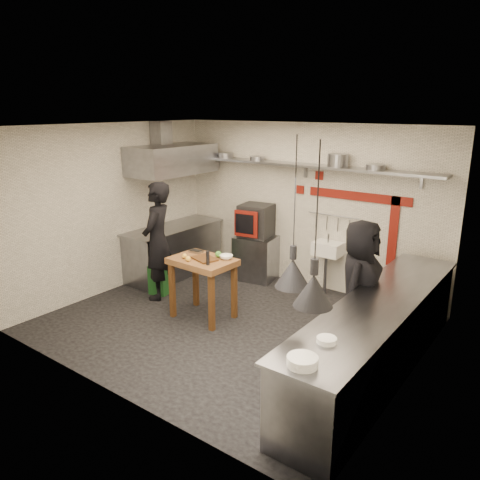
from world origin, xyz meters
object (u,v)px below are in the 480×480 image
Objects in this scene: green_bin at (161,279)px; combi_oven at (256,221)px; chef_left at (158,241)px; chef_right at (360,286)px; prep_table at (203,288)px; oven_stand at (257,257)px.

combi_oven is at bearing 60.05° from green_bin.
chef_left is 3.31m from chef_right.
prep_table is at bearing 57.22° from chef_left.
green_bin is at bearing 87.11° from chef_right.
prep_table is (0.31, -1.84, 0.06)m from oven_stand.
oven_stand is at bearing 130.45° from chef_left.
green_bin is at bearing -163.18° from chef_left.
oven_stand is 1.94m from chef_left.
prep_table reaches higher than green_bin.
chef_right reaches higher than oven_stand.
chef_right is at bearing 71.75° from chef_left.
prep_table is at bearing -13.35° from green_bin.
green_bin is (-0.89, -1.54, -0.84)m from combi_oven.
oven_stand is 0.47× the size of chef_right.
chef_left is at bearing -124.40° from oven_stand.
green_bin is 0.29× the size of chef_right.
chef_right is at bearing -36.76° from combi_oven.
chef_left is (0.11, -0.12, 0.71)m from green_bin.
oven_stand is at bearing 46.68° from combi_oven.
combi_oven is 0.34× the size of chef_right.
chef_right is (2.50, -1.33, 0.46)m from oven_stand.
chef_left is (-0.78, -1.66, -0.13)m from combi_oven.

